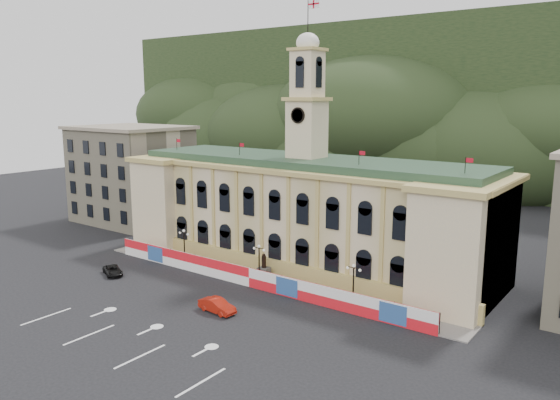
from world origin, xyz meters
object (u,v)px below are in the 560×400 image
Objects in this scene: red_sedan at (217,306)px; lamp_center at (259,260)px; statue at (264,272)px; black_suv at (113,271)px.

lamp_center is at bearing 17.06° from red_sedan.
statue is 0.76× the size of red_sedan.
black_suv is (-18.16, -9.53, -2.46)m from lamp_center.
red_sedan is 20.66m from black_suv.
lamp_center reaches higher than black_suv.
lamp_center reaches higher than statue.
red_sedan is (2.47, -11.75, -0.40)m from statue.
red_sedan reaches higher than black_suv.
black_suv is (-18.16, -10.53, -0.57)m from statue.
statue is 12.01m from red_sedan.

